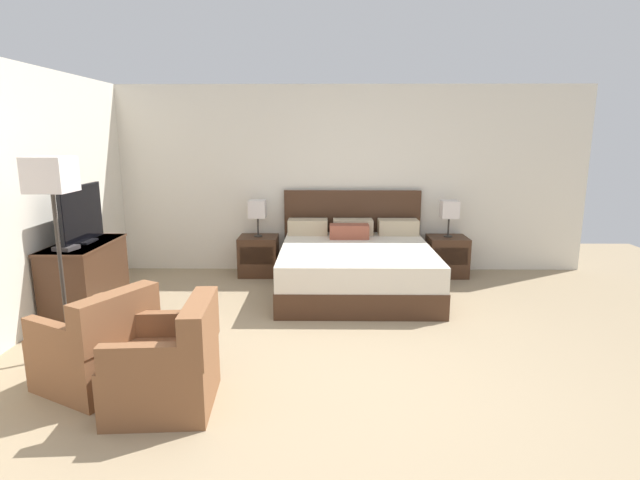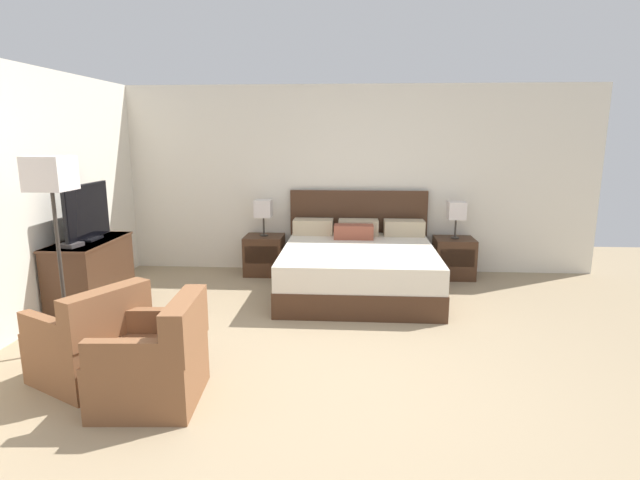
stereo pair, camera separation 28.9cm
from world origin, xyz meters
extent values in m
plane|color=#998466|center=(0.00, 0.00, 0.00)|extent=(10.44, 10.44, 0.00)
cube|color=silver|center=(0.00, 3.51, 1.26)|extent=(6.95, 0.06, 2.51)
cube|color=silver|center=(-2.90, 1.44, 1.26)|extent=(0.06, 5.28, 2.51)
cube|color=#422819|center=(0.29, 2.43, 0.14)|extent=(1.79, 1.93, 0.28)
cube|color=beige|center=(0.29, 2.43, 0.42)|extent=(1.77, 1.91, 0.28)
cube|color=#422819|center=(0.29, 3.41, 0.56)|extent=(1.86, 0.05, 1.12)
cube|color=#C6B28E|center=(-0.31, 3.22, 0.66)|extent=(0.52, 0.28, 0.20)
cube|color=#C6B28E|center=(0.29, 3.22, 0.66)|extent=(0.52, 0.28, 0.20)
cube|color=#C6B28E|center=(0.89, 3.22, 0.66)|extent=(0.52, 0.28, 0.20)
cube|color=brown|center=(0.23, 2.95, 0.65)|extent=(0.50, 0.22, 0.18)
cube|color=#422819|center=(-0.98, 3.19, 0.26)|extent=(0.51, 0.46, 0.53)
cube|color=black|center=(-0.98, 2.97, 0.32)|extent=(0.43, 0.01, 0.23)
cube|color=#422819|center=(1.56, 3.19, 0.26)|extent=(0.51, 0.46, 0.53)
cube|color=black|center=(1.56, 2.97, 0.32)|extent=(0.43, 0.01, 0.23)
cylinder|color=#332D28|center=(-0.98, 3.19, 0.54)|extent=(0.11, 0.11, 0.02)
cylinder|color=#332D28|center=(-0.98, 3.19, 0.67)|extent=(0.02, 0.02, 0.24)
cube|color=silver|center=(-0.98, 3.19, 0.90)|extent=(0.22, 0.22, 0.23)
cylinder|color=#332D28|center=(1.56, 3.19, 0.54)|extent=(0.11, 0.11, 0.02)
cylinder|color=#332D28|center=(1.56, 3.19, 0.67)|extent=(0.02, 0.02, 0.24)
cube|color=silver|center=(1.56, 3.19, 0.90)|extent=(0.22, 0.22, 0.23)
cube|color=#422819|center=(-2.60, 1.68, 0.38)|extent=(0.50, 1.02, 0.76)
cube|color=#482C1C|center=(-2.60, 1.68, 0.75)|extent=(0.51, 1.05, 0.02)
cube|color=black|center=(-2.60, 1.72, 0.77)|extent=(0.18, 0.26, 0.02)
cube|color=black|center=(-2.60, 1.72, 1.06)|extent=(0.04, 0.84, 0.59)
cube|color=black|center=(-2.58, 1.72, 1.06)|extent=(0.01, 0.82, 0.57)
cube|color=#383333|center=(-2.61, 1.38, 0.78)|extent=(0.22, 0.21, 0.04)
cube|color=brown|center=(-1.81, 0.15, 0.20)|extent=(0.92, 0.92, 0.40)
cube|color=brown|center=(-1.57, 0.03, 0.58)|extent=(0.46, 0.68, 0.36)
cube|color=brown|center=(-1.95, -0.11, 0.49)|extent=(0.60, 0.37, 0.18)
cube|color=brown|center=(-1.67, 0.42, 0.49)|extent=(0.60, 0.37, 0.18)
cube|color=brown|center=(-1.20, -0.16, 0.20)|extent=(0.72, 0.72, 0.40)
cube|color=brown|center=(-0.93, -0.14, 0.58)|extent=(0.21, 0.69, 0.36)
cube|color=brown|center=(-1.18, -0.45, 0.49)|extent=(0.63, 0.13, 0.18)
cube|color=brown|center=(-1.22, 0.14, 0.49)|extent=(0.63, 0.13, 0.18)
cylinder|color=#332D28|center=(-2.26, 0.62, 0.01)|extent=(0.28, 0.28, 0.02)
cylinder|color=#332D28|center=(-2.26, 0.62, 0.72)|extent=(0.03, 0.03, 1.38)
cube|color=silver|center=(-2.26, 0.62, 1.55)|extent=(0.32, 0.32, 0.28)
camera|label=1|loc=(-0.07, -3.33, 1.86)|focal=28.00mm
camera|label=2|loc=(0.22, -3.32, 1.86)|focal=28.00mm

